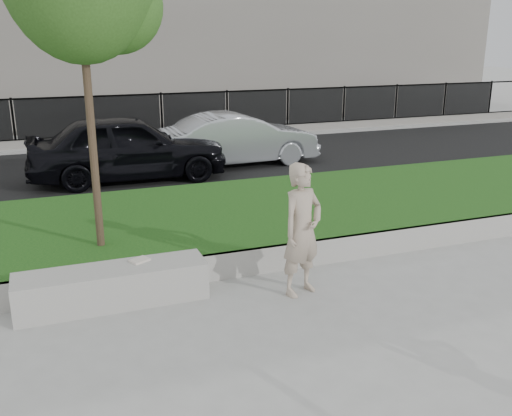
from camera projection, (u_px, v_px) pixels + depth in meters
name	position (u px, v px, depth m)	size (l,w,h in m)	color
ground	(234.00, 313.00, 7.21)	(90.00, 90.00, 0.00)	gray
grass_bank	(179.00, 226.00, 9.83)	(34.00, 4.00, 0.40)	#0E3A0E
grass_kerb	(211.00, 268.00, 8.08)	(34.00, 0.08, 0.40)	gray
street	(130.00, 169.00, 14.81)	(34.00, 7.00, 0.04)	black
far_pavement	(109.00, 139.00, 18.82)	(34.00, 3.00, 0.12)	gray
iron_fence	(112.00, 129.00, 17.79)	(32.00, 0.30, 1.50)	slate
stone_bench	(113.00, 286.00, 7.38)	(2.43, 0.61, 0.50)	gray
man	(302.00, 230.00, 7.52)	(0.66, 0.43, 1.80)	tan
book	(140.00, 260.00, 7.54)	(0.24, 0.18, 0.03)	beige
car_dark	(128.00, 147.00, 13.44)	(1.85, 4.60, 1.57)	black
car_silver	(239.00, 139.00, 15.04)	(1.45, 4.17, 1.37)	#A0A3A8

